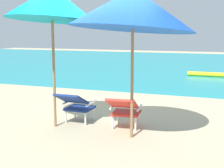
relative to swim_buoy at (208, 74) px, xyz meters
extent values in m
plane|color=#CCB78E|center=(-1.50, -3.94, -0.10)|extent=(40.00, 40.00, 0.00)
cube|color=teal|center=(-1.50, 4.62, -0.09)|extent=(40.00, 18.00, 0.01)
cylinder|color=yellow|center=(0.00, 0.00, 0.00)|extent=(1.60, 0.18, 0.18)
cube|color=navy|center=(-2.05, -7.69, 0.18)|extent=(0.52, 0.50, 0.04)
cube|color=navy|center=(-2.05, -8.06, 0.45)|extent=(0.52, 0.52, 0.27)
cylinder|color=white|center=(-2.27, -7.48, 0.03)|extent=(0.04, 0.04, 0.26)
cylinder|color=white|center=(-1.83, -7.48, 0.03)|extent=(0.04, 0.04, 0.26)
cylinder|color=white|center=(-2.27, -7.90, 0.03)|extent=(0.04, 0.04, 0.26)
cylinder|color=white|center=(-1.83, -7.90, 0.03)|extent=(0.04, 0.04, 0.26)
cube|color=white|center=(-2.31, -7.69, 0.30)|extent=(0.03, 0.50, 0.03)
cube|color=white|center=(-1.79, -7.69, 0.30)|extent=(0.03, 0.50, 0.03)
cube|color=red|center=(-1.04, -7.73, 0.18)|extent=(0.57, 0.55, 0.04)
cube|color=red|center=(-1.00, -8.10, 0.45)|extent=(0.57, 0.57, 0.27)
cylinder|color=white|center=(-1.28, -7.55, 0.03)|extent=(0.04, 0.04, 0.26)
cylinder|color=white|center=(-0.84, -7.50, 0.03)|extent=(0.04, 0.04, 0.26)
cylinder|color=white|center=(-1.23, -7.97, 0.03)|extent=(0.04, 0.04, 0.26)
cylinder|color=white|center=(-0.80, -7.92, 0.03)|extent=(0.04, 0.04, 0.26)
cube|color=white|center=(-1.30, -7.76, 0.30)|extent=(0.08, 0.50, 0.03)
cube|color=white|center=(-0.78, -7.71, 0.30)|extent=(0.08, 0.50, 0.03)
cylinder|color=olive|center=(-2.36, -8.17, 0.94)|extent=(0.05, 0.05, 2.08)
cone|color=#0A93AD|center=(-2.36, -8.17, 2.25)|extent=(2.22, 2.25, 0.74)
cylinder|color=olive|center=(-0.76, -8.29, 0.85)|extent=(0.05, 0.05, 1.90)
cone|color=blue|center=(-0.76, -8.29, 2.11)|extent=(3.00, 3.01, 0.84)
camera|label=1|loc=(0.76, -13.44, 1.75)|focal=51.03mm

